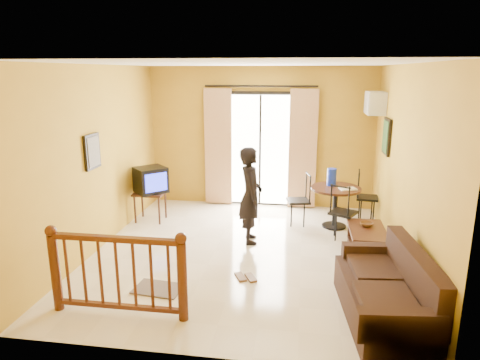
# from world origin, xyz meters

# --- Properties ---
(ground) EXTENTS (5.00, 5.00, 0.00)m
(ground) POSITION_xyz_m (0.00, 0.00, 0.00)
(ground) COLOR beige
(ground) RESTS_ON ground
(room_shell) EXTENTS (5.00, 5.00, 5.00)m
(room_shell) POSITION_xyz_m (0.00, 0.00, 1.70)
(room_shell) COLOR white
(room_shell) RESTS_ON ground
(balcony_door) EXTENTS (2.25, 0.14, 2.46)m
(balcony_door) POSITION_xyz_m (0.00, 2.43, 1.19)
(balcony_door) COLOR black
(balcony_door) RESTS_ON ground
(tv_table) EXTENTS (0.55, 0.46, 0.55)m
(tv_table) POSITION_xyz_m (-1.90, 1.20, 0.47)
(tv_table) COLOR black
(tv_table) RESTS_ON ground
(television) EXTENTS (0.69, 0.69, 0.46)m
(television) POSITION_xyz_m (-1.87, 1.19, 0.78)
(television) COLOR black
(television) RESTS_ON tv_table
(picture_left) EXTENTS (0.05, 0.42, 0.52)m
(picture_left) POSITION_xyz_m (-2.22, -0.20, 1.55)
(picture_left) COLOR black
(picture_left) RESTS_ON room_shell
(dining_table) EXTENTS (0.87, 0.87, 0.73)m
(dining_table) POSITION_xyz_m (1.45, 1.36, 0.57)
(dining_table) COLOR black
(dining_table) RESTS_ON ground
(water_jug) EXTENTS (0.17, 0.17, 0.31)m
(water_jug) POSITION_xyz_m (1.38, 1.48, 0.88)
(water_jug) COLOR #152CC7
(water_jug) RESTS_ON dining_table
(serving_tray) EXTENTS (0.32, 0.26, 0.02)m
(serving_tray) POSITION_xyz_m (1.64, 1.26, 0.74)
(serving_tray) COLOR #EBE4C9
(serving_tray) RESTS_ON dining_table
(dining_chairs) EXTENTS (1.71, 1.44, 0.95)m
(dining_chairs) POSITION_xyz_m (1.47, 1.31, 0.00)
(dining_chairs) COLOR black
(dining_chairs) RESTS_ON ground
(air_conditioner) EXTENTS (0.31, 0.60, 0.40)m
(air_conditioner) POSITION_xyz_m (2.09, 1.95, 2.15)
(air_conditioner) COLOR silver
(air_conditioner) RESTS_ON room_shell
(botanical_print) EXTENTS (0.05, 0.50, 0.60)m
(botanical_print) POSITION_xyz_m (2.22, 1.30, 1.65)
(botanical_print) COLOR black
(botanical_print) RESTS_ON room_shell
(coffee_table) EXTENTS (0.52, 0.94, 0.42)m
(coffee_table) POSITION_xyz_m (1.85, 0.18, 0.28)
(coffee_table) COLOR black
(coffee_table) RESTS_ON ground
(bowl) EXTENTS (0.25, 0.25, 0.06)m
(bowl) POSITION_xyz_m (1.85, 0.30, 0.45)
(bowl) COLOR brown
(bowl) RESTS_ON coffee_table
(sofa) EXTENTS (0.97, 1.82, 0.83)m
(sofa) POSITION_xyz_m (1.85, -1.56, 0.31)
(sofa) COLOR black
(sofa) RESTS_ON ground
(standing_person) EXTENTS (0.48, 0.63, 1.56)m
(standing_person) POSITION_xyz_m (0.05, 0.48, 0.78)
(standing_person) COLOR black
(standing_person) RESTS_ON ground
(stair_balustrade) EXTENTS (1.63, 0.13, 1.04)m
(stair_balustrade) POSITION_xyz_m (-1.15, -1.90, 0.56)
(stair_balustrade) COLOR #471E0F
(stair_balustrade) RESTS_ON ground
(doormat) EXTENTS (0.64, 0.46, 0.02)m
(doormat) POSITION_xyz_m (-0.91, -1.29, 0.01)
(doormat) COLOR #5F534C
(doormat) RESTS_ON ground
(sandals) EXTENTS (0.34, 0.27, 0.03)m
(sandals) POSITION_xyz_m (0.15, -0.83, 0.01)
(sandals) COLOR brown
(sandals) RESTS_ON ground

